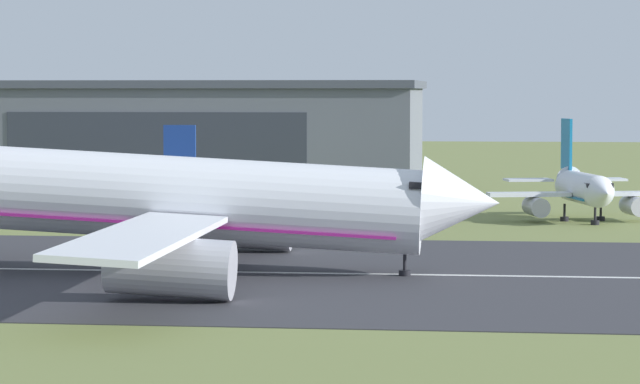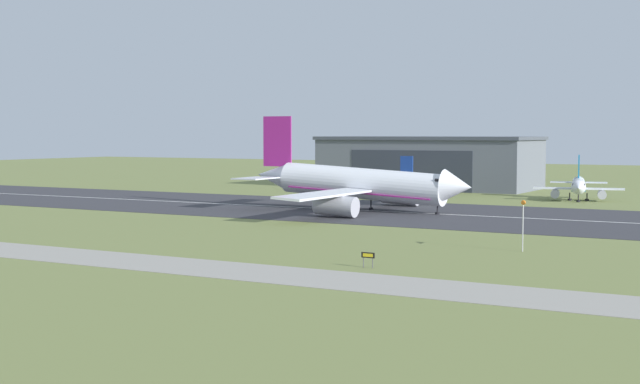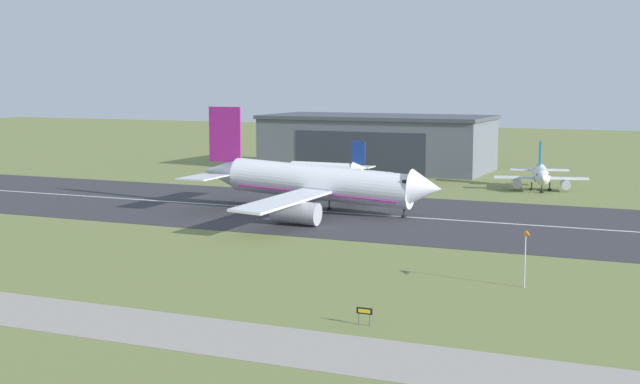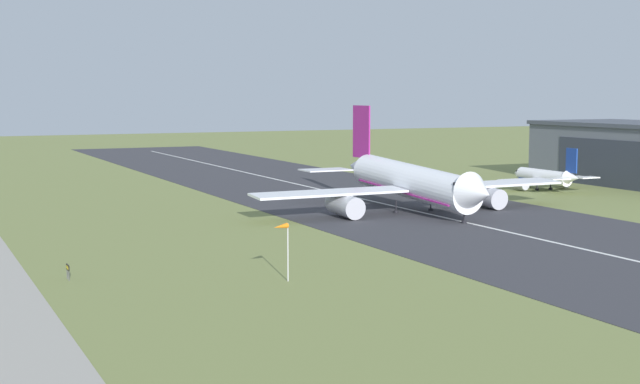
% 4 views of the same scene
% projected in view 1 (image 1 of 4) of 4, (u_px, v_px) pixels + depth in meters
% --- Properties ---
extents(runway_strip, '(430.91, 49.05, 0.06)m').
position_uv_depth(runway_strip, '(349.00, 274.00, 106.45)').
color(runway_strip, '#333338').
rests_on(runway_strip, ground_plane).
extents(runway_centreline, '(387.82, 0.70, 0.01)m').
position_uv_depth(runway_centreline, '(349.00, 274.00, 106.45)').
color(runway_centreline, silver).
rests_on(runway_centreline, runway_strip).
extents(hangar_building, '(57.65, 27.44, 14.07)m').
position_uv_depth(hangar_building, '(180.00, 140.00, 181.20)').
color(hangar_building, slate).
rests_on(hangar_building, ground_plane).
extents(airplane_landing, '(45.88, 60.44, 18.36)m').
position_uv_depth(airplane_landing, '(182.00, 202.00, 106.63)').
color(airplane_landing, silver).
rests_on(airplane_landing, ground_plane).
extents(airplane_parked_west, '(19.35, 17.65, 10.05)m').
position_uv_depth(airplane_parked_west, '(583.00, 189.00, 149.91)').
color(airplane_parked_west, silver).
rests_on(airplane_parked_west, ground_plane).
extents(airplane_parked_east, '(21.58, 21.91, 9.50)m').
position_uv_depth(airplane_parked_east, '(97.00, 191.00, 152.43)').
color(airplane_parked_east, white).
rests_on(airplane_parked_east, ground_plane).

